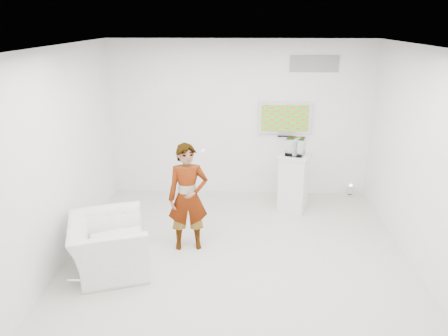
# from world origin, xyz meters

# --- Properties ---
(room) EXTENTS (5.01, 5.01, 3.00)m
(room) POSITION_xyz_m (0.00, 0.00, 1.50)
(room) COLOR beige
(room) RESTS_ON ground
(tv) EXTENTS (1.00, 0.08, 0.60)m
(tv) POSITION_xyz_m (0.85, 2.45, 1.55)
(tv) COLOR silver
(tv) RESTS_ON room
(logo_decal) EXTENTS (0.90, 0.02, 0.30)m
(logo_decal) POSITION_xyz_m (1.35, 2.49, 2.55)
(logo_decal) COLOR gray
(logo_decal) RESTS_ON room
(person) EXTENTS (0.65, 0.48, 1.64)m
(person) POSITION_xyz_m (-0.75, 0.22, 0.82)
(person) COLOR white
(person) RESTS_ON room
(armchair) EXTENTS (1.32, 1.41, 0.75)m
(armchair) POSITION_xyz_m (-1.79, -0.45, 0.37)
(armchair) COLOR white
(armchair) RESTS_ON room
(pedestal) EXTENTS (0.66, 0.66, 1.05)m
(pedestal) POSITION_xyz_m (0.99, 1.69, 0.53)
(pedestal) COLOR silver
(pedestal) RESTS_ON room
(floor_uplight) EXTENTS (0.19, 0.19, 0.25)m
(floor_uplight) POSITION_xyz_m (2.20, 2.36, 0.12)
(floor_uplight) COLOR silver
(floor_uplight) RESTS_ON room
(vitrine) EXTENTS (0.39, 0.39, 0.31)m
(vitrine) POSITION_xyz_m (0.99, 1.69, 1.20)
(vitrine) COLOR silver
(vitrine) RESTS_ON pedestal
(console) EXTENTS (0.12, 0.18, 0.24)m
(console) POSITION_xyz_m (0.99, 1.69, 1.17)
(console) COLOR silver
(console) RESTS_ON pedestal
(wii_remote) EXTENTS (0.06, 0.16, 0.04)m
(wii_remote) POSITION_xyz_m (-0.53, 0.41, 1.48)
(wii_remote) COLOR silver
(wii_remote) RESTS_ON person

